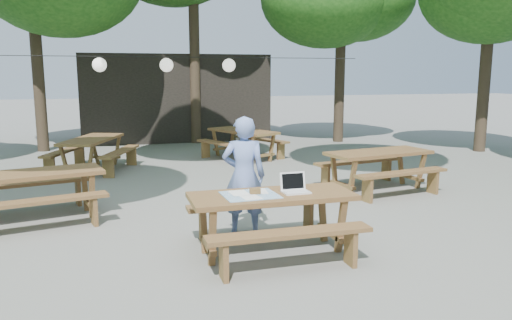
{
  "coord_description": "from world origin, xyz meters",
  "views": [
    {
      "loc": [
        -1.57,
        -6.79,
        2.2
      ],
      "look_at": [
        0.26,
        -0.46,
        1.05
      ],
      "focal_mm": 35.0,
      "sensor_mm": 36.0,
      "label": 1
    }
  ],
  "objects_px": {
    "plastic_chair": "(244,143)",
    "picnic_table_nw": "(33,196)",
    "main_picnic_table": "(272,222)",
    "woman": "(244,176)"
  },
  "relations": [
    {
      "from": "main_picnic_table",
      "to": "woman",
      "type": "xyz_separation_m",
      "value": [
        -0.14,
        0.83,
        0.43
      ]
    },
    {
      "from": "picnic_table_nw",
      "to": "woman",
      "type": "relative_size",
      "value": 1.35
    },
    {
      "from": "picnic_table_nw",
      "to": "plastic_chair",
      "type": "distance_m",
      "value": 7.33
    },
    {
      "from": "woman",
      "to": "plastic_chair",
      "type": "relative_size",
      "value": 1.81
    },
    {
      "from": "picnic_table_nw",
      "to": "woman",
      "type": "xyz_separation_m",
      "value": [
        2.89,
        -1.44,
        0.43
      ]
    },
    {
      "from": "main_picnic_table",
      "to": "woman",
      "type": "relative_size",
      "value": 1.23
    },
    {
      "from": "woman",
      "to": "plastic_chair",
      "type": "bearing_deg",
      "value": -89.32
    },
    {
      "from": "main_picnic_table",
      "to": "picnic_table_nw",
      "type": "xyz_separation_m",
      "value": [
        -3.02,
        2.27,
        0.0
      ]
    },
    {
      "from": "picnic_table_nw",
      "to": "plastic_chair",
      "type": "relative_size",
      "value": 2.45
    },
    {
      "from": "plastic_chair",
      "to": "picnic_table_nw",
      "type": "bearing_deg",
      "value": -116.65
    }
  ]
}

